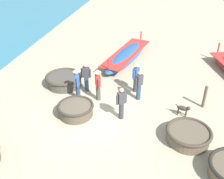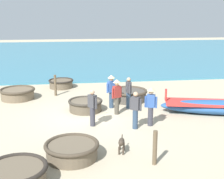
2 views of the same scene
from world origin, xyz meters
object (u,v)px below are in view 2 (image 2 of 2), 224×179
(coracle_weathered, at_px, (129,95))
(fisherman_standing_left, at_px, (111,89))
(long_boat_ochre_hull, at_px, (221,107))
(fisherman_crouching, at_px, (151,104))
(coracle_upturned, at_px, (61,83))
(coracle_tilted, at_px, (85,105))
(fisherman_hauling, at_px, (129,92))
(fisherman_with_hat, at_px, (92,107))
(fisherman_standing_right, at_px, (117,94))
(mooring_post_inland, at_px, (155,148))
(coracle_far_left, at_px, (18,93))
(mooring_post_mid_beach, at_px, (55,85))
(coracle_beside_post, at_px, (16,175))
(fisherman_by_coracle, at_px, (135,109))
(coracle_far_right, at_px, (72,150))
(dog, at_px, (121,143))

(coracle_weathered, xyz_separation_m, fisherman_standing_left, (1.18, -1.11, 0.63))
(long_boat_ochre_hull, distance_m, fisherman_crouching, 3.92)
(coracle_upturned, height_order, coracle_tilted, coracle_tilted)
(long_boat_ochre_hull, bearing_deg, fisherman_crouching, -73.30)
(fisherman_hauling, height_order, fisherman_with_hat, same)
(coracle_upturned, xyz_separation_m, fisherman_standing_right, (5.57, 2.74, 0.67))
(fisherman_standing_left, distance_m, mooring_post_inland, 6.10)
(mooring_post_inland, bearing_deg, coracle_weathered, 175.92)
(fisherman_crouching, bearing_deg, coracle_far_left, -128.49)
(fisherman_crouching, relative_size, mooring_post_mid_beach, 1.38)
(coracle_upturned, distance_m, coracle_beside_post, 11.37)
(fisherman_by_coracle, bearing_deg, coracle_upturned, -156.77)
(coracle_upturned, height_order, fisherman_standing_left, fisherman_standing_left)
(fisherman_hauling, bearing_deg, coracle_beside_post, -33.71)
(fisherman_standing_right, relative_size, mooring_post_mid_beach, 1.38)
(fisherman_by_coracle, xyz_separation_m, fisherman_crouching, (-0.25, 0.71, 0.12))
(fisherman_with_hat, bearing_deg, coracle_far_right, -17.10)
(coracle_upturned, height_order, coracle_beside_post, coracle_beside_post)
(fisherman_standing_right, bearing_deg, coracle_far_left, -123.02)
(coracle_far_right, distance_m, coracle_tilted, 5.01)
(coracle_far_right, distance_m, mooring_post_mid_beach, 8.04)
(coracle_weathered, relative_size, coracle_far_left, 1.04)
(coracle_tilted, relative_size, fisherman_standing_right, 1.00)
(coracle_upturned, relative_size, coracle_beside_post, 0.86)
(fisherman_hauling, relative_size, dog, 2.33)
(coracle_beside_post, distance_m, mooring_post_mid_beach, 9.49)
(fisherman_standing_right, xyz_separation_m, fisherman_crouching, (1.68, 1.19, 0.00))
(fisherman_standing_right, height_order, mooring_post_inland, fisherman_standing_right)
(coracle_beside_post, bearing_deg, coracle_upturned, 175.23)
(coracle_weathered, xyz_separation_m, fisherman_hauling, (1.36, -0.28, 0.51))
(coracle_tilted, bearing_deg, coracle_upturned, -165.19)
(long_boat_ochre_hull, relative_size, fisherman_standing_left, 3.46)
(coracle_far_right, bearing_deg, fisherman_crouching, 128.12)
(fisherman_standing_left, xyz_separation_m, mooring_post_mid_beach, (-2.70, -2.87, -0.35))
(fisherman_by_coracle, bearing_deg, fisherman_crouching, 109.77)
(coracle_beside_post, relative_size, fisherman_with_hat, 1.15)
(coracle_far_left, distance_m, dog, 8.70)
(fisherman_standing_right, height_order, dog, fisherman_standing_right)
(coracle_upturned, relative_size, coracle_weathered, 0.78)
(coracle_beside_post, distance_m, mooring_post_inland, 4.21)
(fisherman_hauling, bearing_deg, mooring_post_inland, -2.34)
(coracle_far_right, xyz_separation_m, mooring_post_mid_beach, (-7.99, -0.87, 0.30))
(coracle_beside_post, distance_m, coracle_far_right, 2.14)
(long_boat_ochre_hull, xyz_separation_m, fisherman_with_hat, (0.82, -6.13, 0.51))
(fisherman_by_coracle, height_order, fisherman_with_hat, same)
(fisherman_with_hat, bearing_deg, coracle_upturned, -167.83)
(fisherman_by_coracle, height_order, dog, fisherman_by_coracle)
(coracle_weathered, distance_m, mooring_post_mid_beach, 4.27)
(coracle_upturned, height_order, fisherman_crouching, fisherman_crouching)
(coracle_tilted, distance_m, fisherman_with_hat, 2.14)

